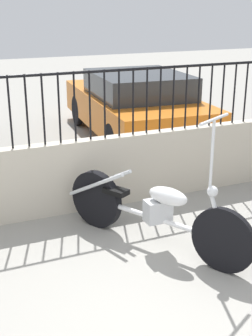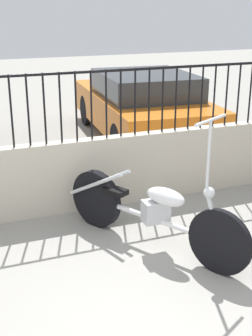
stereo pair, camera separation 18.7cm
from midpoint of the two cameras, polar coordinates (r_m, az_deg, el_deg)
ground_plane at (r=4.08m, az=3.03°, el=-18.92°), size 40.00×40.00×0.00m
low_wall at (r=5.95m, az=-7.75°, el=-1.08°), size 9.66×0.18×0.92m
fence_railing at (r=5.67m, az=-8.22°, el=8.66°), size 9.66×0.04×0.85m
motorcycle_white at (r=5.11m, az=1.28°, el=-4.96°), size 1.24×2.12×1.55m
car_orange at (r=9.18m, az=0.57°, el=7.76°), size 2.14×4.25×1.29m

